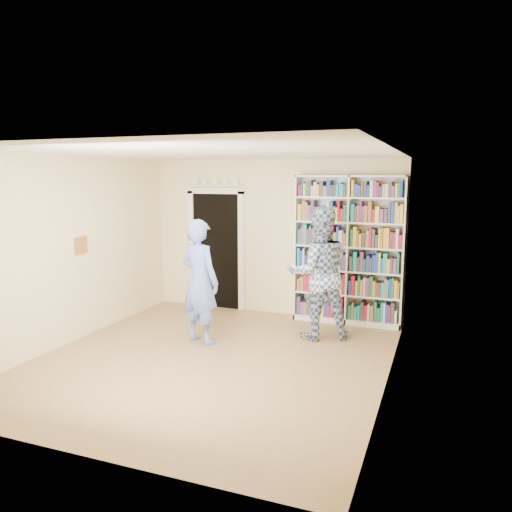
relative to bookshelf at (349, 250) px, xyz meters
The scene contains 11 objects.
floor 2.97m from the bookshelf, 119.94° to the right, with size 5.00×5.00×0.00m, color olive.
ceiling 3.08m from the bookshelf, 119.94° to the right, with size 5.00×5.00×0.00m, color white.
wall_back 1.36m from the bookshelf, behind, with size 4.50×4.50×0.00m, color beige.
wall_left 4.30m from the bookshelf, 146.93° to the right, with size 5.00×5.00×0.00m, color beige.
wall_right 2.51m from the bookshelf, 69.00° to the right, with size 5.00×5.00×0.00m, color beige.
bookshelf is the anchor object (origin of this frame).
doorway 2.45m from the bookshelf, behind, with size 1.10×0.08×2.43m.
wall_art 4.18m from the bookshelf, 149.08° to the right, with size 0.03×0.25×0.25m, color brown.
man_blue 2.55m from the bookshelf, 136.07° to the right, with size 0.66×0.43×1.81m, color #6181D8.
man_plaid 1.00m from the bookshelf, 106.02° to the right, with size 0.96×0.75×1.97m, color navy.
paper_sheet 1.17m from the bookshelf, 99.26° to the right, with size 0.20×0.01×0.29m, color white.
Camera 1 is at (2.79, -5.72, 2.41)m, focal length 35.00 mm.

